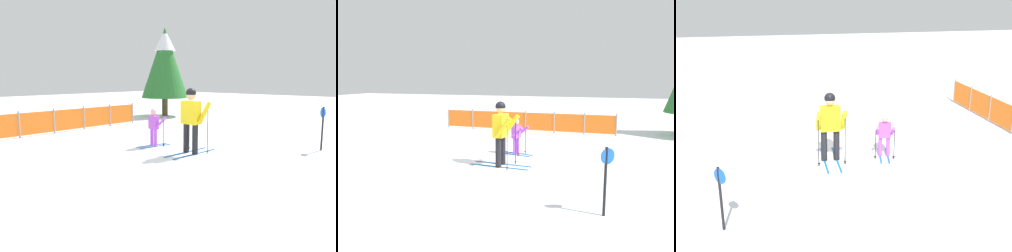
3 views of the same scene
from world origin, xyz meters
TOP-DOWN VIEW (x-y plane):
  - ground_plane at (0.00, 0.00)m, footprint 60.00×60.00m
  - skier_adult at (0.25, -0.13)m, footprint 1.65×0.75m
  - skier_child at (0.28, 1.26)m, footprint 1.07×0.55m
  - safety_fence at (-0.53, 5.47)m, footprint 7.56×0.12m
  - trail_marker at (2.95, -2.58)m, footprint 0.22×0.20m

SIDE VIEW (x-z plane):
  - ground_plane at x=0.00m, z-range 0.00..0.00m
  - safety_fence at x=-0.53m, z-range 0.00..0.90m
  - skier_child at x=0.28m, z-range 0.09..1.20m
  - trail_marker at x=2.95m, z-range 0.15..1.36m
  - skier_adult at x=0.25m, z-range 0.16..1.90m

